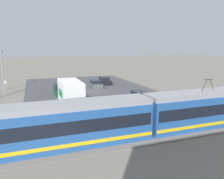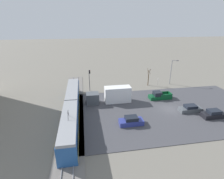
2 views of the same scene
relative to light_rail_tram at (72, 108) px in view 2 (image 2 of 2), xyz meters
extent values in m
plane|color=slate|center=(-0.32, -20.22, -1.77)|extent=(320.00, 320.00, 0.00)
cube|color=#424247|center=(-0.32, -20.22, -1.73)|extent=(22.17, 39.91, 0.08)
cube|color=slate|center=(-0.32, 0.00, -1.73)|extent=(52.72, 4.40, 0.08)
cube|color=gray|center=(-0.32, -0.72, -1.62)|extent=(51.67, 0.10, 0.14)
cube|color=gray|center=(-0.32, 0.72, -1.62)|extent=(51.67, 0.10, 0.14)
cube|color=#235193|center=(-6.64, 0.00, -0.17)|extent=(12.93, 2.67, 3.04)
cube|color=black|center=(-6.64, 0.00, 0.20)|extent=(12.54, 2.70, 1.01)
cube|color=gold|center=(-6.64, 0.00, -1.11)|extent=(12.80, 2.71, 0.29)
cube|color=gray|center=(-6.64, 0.00, 1.57)|extent=(12.93, 2.46, 0.43)
cube|color=#235193|center=(6.64, 0.00, -0.17)|extent=(12.93, 2.67, 3.04)
cube|color=black|center=(6.64, 0.00, 0.20)|extent=(12.54, 2.70, 1.01)
cube|color=gold|center=(6.64, 0.00, -1.11)|extent=(12.80, 2.71, 0.29)
cube|color=gray|center=(6.64, 0.00, 1.57)|extent=(12.93, 2.46, 0.43)
cylinder|color=#2D2D33|center=(-7.09, 0.00, 2.34)|extent=(0.66, 0.07, 1.15)
cylinder|color=#2D2D33|center=(-6.19, 0.00, 2.34)|extent=(0.66, 0.07, 1.15)
cube|color=#2D2D33|center=(-6.64, 0.00, 2.89)|extent=(1.10, 0.08, 0.06)
cube|color=#4C5156|center=(5.04, -4.38, -0.46)|extent=(2.42, 2.78, 2.45)
cube|color=white|center=(5.04, -10.12, 0.12)|extent=(2.42, 5.91, 3.61)
cube|color=#196B38|center=(6.26, -10.12, 0.48)|extent=(0.02, 2.96, 0.90)
cube|color=#0C4723|center=(5.00, -20.52, -1.26)|extent=(2.07, 5.31, 0.86)
cube|color=black|center=(5.00, -19.78, -0.36)|extent=(1.90, 1.80, 0.93)
cube|color=#0C4723|center=(5.95, -21.64, -0.58)|extent=(0.12, 2.65, 0.50)
cube|color=#0C4723|center=(4.05, -21.64, -0.58)|extent=(0.12, 2.65, 0.50)
cube|color=#0C4723|center=(5.00, -23.07, -0.58)|extent=(1.90, 0.21, 0.50)
cube|color=red|center=(5.81, -23.15, -1.00)|extent=(0.14, 0.04, 0.18)
cube|color=navy|center=(-4.72, -10.68, -1.24)|extent=(1.90, 4.37, 0.90)
cube|color=black|center=(-4.72, -10.68, -0.46)|extent=(1.63, 2.27, 0.66)
cube|color=black|center=(-4.92, -27.11, -1.24)|extent=(1.89, 4.50, 0.89)
cube|color=black|center=(-4.92, -27.11, -0.47)|extent=(1.63, 2.34, 0.65)
cube|color=#4C5156|center=(-2.03, -24.00, -1.28)|extent=(1.85, 4.59, 0.82)
cube|color=black|center=(-2.03, -24.00, -0.57)|extent=(1.59, 2.39, 0.60)
cylinder|color=#47474C|center=(12.96, -4.08, 1.10)|extent=(0.16, 0.16, 5.73)
cube|color=black|center=(12.96, -4.26, 3.49)|extent=(0.28, 0.22, 0.95)
sphere|color=red|center=(12.96, -4.38, 3.81)|extent=(0.18, 0.18, 0.18)
sphere|color=#3C2C06|center=(12.96, -4.38, 3.49)|extent=(0.18, 0.18, 0.18)
sphere|color=black|center=(12.96, -4.38, 3.17)|extent=(0.18, 0.18, 0.18)
cylinder|color=brown|center=(14.40, -20.96, 0.00)|extent=(0.24, 0.24, 3.53)
cylinder|color=brown|center=(14.65, -20.96, 2.31)|extent=(0.09, 0.98, 1.35)
cylinder|color=brown|center=(14.40, -20.71, 2.44)|extent=(1.19, 0.09, 1.64)
cylinder|color=brown|center=(14.15, -20.96, 2.31)|extent=(0.09, 0.98, 1.35)
cylinder|color=brown|center=(14.40, -21.21, 2.44)|extent=(1.19, 0.09, 1.64)
cylinder|color=gray|center=(14.40, -27.67, 1.82)|extent=(0.20, 0.20, 7.17)
cylinder|color=gray|center=(14.40, -28.47, 5.28)|extent=(0.12, 1.60, 0.12)
cube|color=#515156|center=(14.40, -29.22, 5.22)|extent=(0.36, 0.60, 0.18)
cylinder|color=gray|center=(13.66, -23.63, -0.66)|extent=(0.06, 0.06, 2.21)
cube|color=white|center=(13.66, -23.66, 0.22)|extent=(0.32, 0.02, 0.44)
cube|color=red|center=(13.66, -23.68, 0.22)|extent=(0.31, 0.01, 0.10)
camera|label=1|loc=(9.29, 16.36, 5.93)|focal=35.00mm
camera|label=2|loc=(-30.95, -2.78, 15.90)|focal=28.00mm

